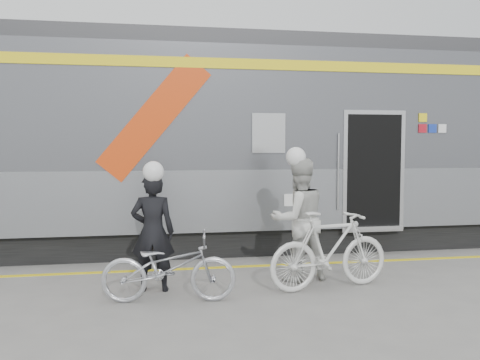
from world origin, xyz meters
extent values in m
plane|color=slate|center=(0.00, 0.00, 0.00)|extent=(90.00, 90.00, 0.00)
cube|color=black|center=(-0.12, 4.20, 0.25)|extent=(24.00, 2.70, 0.50)
cube|color=#9EA0A5|center=(-0.12, 4.20, 1.05)|extent=(24.00, 3.00, 1.10)
cube|color=#5B5D62|center=(-0.12, 4.20, 2.70)|extent=(24.00, 3.00, 2.20)
cube|color=#38383A|center=(-0.12, 4.20, 3.95)|extent=(24.00, 2.64, 0.30)
cube|color=yellow|center=(-0.12, 2.69, 3.45)|extent=(24.00, 0.02, 0.18)
cube|color=red|center=(-1.92, 2.69, 2.50)|extent=(1.96, 0.01, 2.19)
cube|color=black|center=(0.08, 2.69, 2.25)|extent=(0.55, 0.02, 0.65)
cube|color=black|center=(2.08, 2.90, 1.55)|extent=(1.05, 0.45, 2.10)
cube|color=silver|center=(2.08, 2.69, 1.55)|extent=(1.20, 0.02, 2.25)
cylinder|color=silver|center=(1.38, 2.67, 1.55)|extent=(0.04, 0.04, 1.40)
cube|color=silver|center=(2.08, 2.65, 0.52)|extent=(1.05, 0.25, 0.06)
cube|color=yellow|center=(3.03, 2.69, 2.55)|extent=(0.16, 0.01, 0.16)
cube|color=#A81320|center=(3.03, 2.69, 2.35)|extent=(0.16, 0.01, 0.16)
cube|color=#18339C|center=(3.23, 2.69, 2.35)|extent=(0.16, 0.01, 0.16)
cube|color=silver|center=(3.43, 2.69, 2.35)|extent=(0.16, 0.01, 0.16)
cube|color=silver|center=(0.48, 2.69, 1.05)|extent=(0.22, 0.01, 0.22)
cube|color=yellow|center=(0.00, 2.15, 0.00)|extent=(24.00, 0.12, 0.01)
imported|color=black|center=(-1.96, 1.00, 0.83)|extent=(0.64, 0.46, 1.66)
imported|color=#B7B8BF|center=(-1.76, 0.45, 0.46)|extent=(1.79, 0.79, 0.91)
imported|color=beige|center=(0.21, 1.20, 0.92)|extent=(1.01, 0.86, 1.84)
imported|color=silver|center=(0.51, 0.65, 0.56)|extent=(1.92, 0.87, 1.12)
sphere|color=white|center=(-1.96, 1.00, 1.80)|extent=(0.29, 0.29, 0.29)
sphere|color=white|center=(0.21, 1.20, 1.99)|extent=(0.29, 0.29, 0.29)
camera|label=1|loc=(-1.96, -6.11, 2.05)|focal=38.00mm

